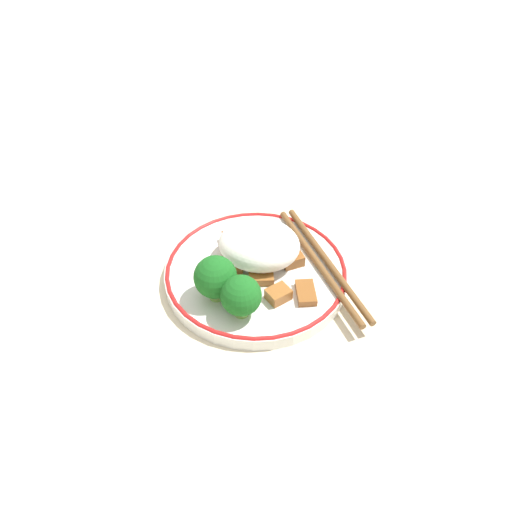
% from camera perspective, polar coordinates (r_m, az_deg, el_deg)
% --- Properties ---
extents(ground_plane, '(3.00, 3.00, 0.00)m').
position_cam_1_polar(ground_plane, '(0.59, -0.00, -2.52)').
color(ground_plane, beige).
extents(plate, '(0.21, 0.21, 0.02)m').
position_cam_1_polar(plate, '(0.59, -0.00, -1.86)').
color(plate, white).
rests_on(plate, ground_plane).
extents(rice_mound, '(0.10, 0.08, 0.05)m').
position_cam_1_polar(rice_mound, '(0.58, 0.73, 1.27)').
color(rice_mound, white).
rests_on(rice_mound, plate).
extents(broccoli_back_left, '(0.05, 0.05, 0.05)m').
position_cam_1_polar(broccoli_back_left, '(0.53, -4.66, -2.48)').
color(broccoli_back_left, '#72AD4C').
rests_on(broccoli_back_left, plate).
extents(broccoli_back_center, '(0.04, 0.04, 0.05)m').
position_cam_1_polar(broccoli_back_center, '(0.52, -2.07, -4.54)').
color(broccoli_back_center, '#72AD4C').
rests_on(broccoli_back_center, plate).
extents(meat_near_front, '(0.04, 0.04, 0.01)m').
position_cam_1_polar(meat_near_front, '(0.61, -2.35, 1.54)').
color(meat_near_front, brown).
rests_on(meat_near_front, plate).
extents(meat_near_left, '(0.03, 0.04, 0.01)m').
position_cam_1_polar(meat_near_left, '(0.57, 0.58, -2.11)').
color(meat_near_left, '#995B28').
rests_on(meat_near_left, plate).
extents(meat_near_right, '(0.03, 0.04, 0.01)m').
position_cam_1_polar(meat_near_right, '(0.58, -2.77, -0.83)').
color(meat_near_right, brown).
rests_on(meat_near_right, plate).
extents(meat_near_back, '(0.04, 0.05, 0.01)m').
position_cam_1_polar(meat_near_back, '(0.59, 3.78, 0.20)').
color(meat_near_back, brown).
rests_on(meat_near_back, plate).
extents(meat_on_rice_edge, '(0.03, 0.03, 0.01)m').
position_cam_1_polar(meat_on_rice_edge, '(0.54, 2.57, -4.40)').
color(meat_on_rice_edge, '#995B28').
rests_on(meat_on_rice_edge, plate).
extents(meat_mid_left, '(0.03, 0.04, 0.01)m').
position_cam_1_polar(meat_mid_left, '(0.55, 5.71, -4.19)').
color(meat_mid_left, brown).
rests_on(meat_mid_left, plate).
extents(chopsticks, '(0.13, 0.18, 0.01)m').
position_cam_1_polar(chopsticks, '(0.59, 7.64, -0.74)').
color(chopsticks, brown).
rests_on(chopsticks, plate).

